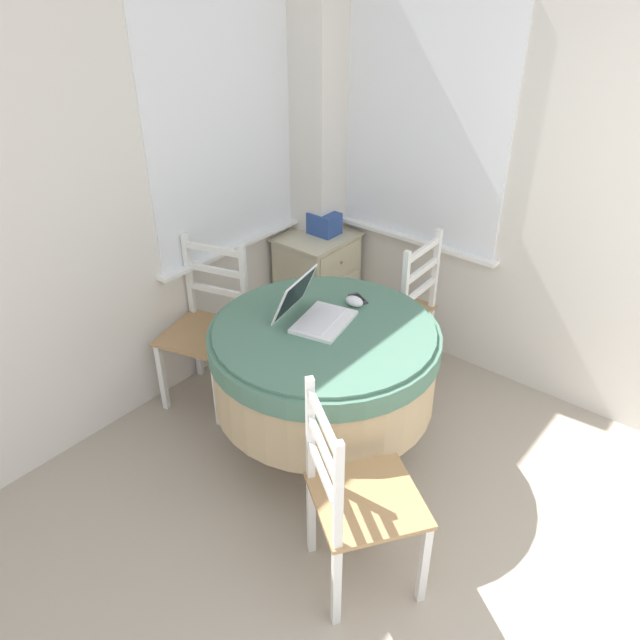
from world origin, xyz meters
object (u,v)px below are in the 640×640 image
(storage_box, at_px, (324,223))
(cell_phone, at_px, (358,299))
(dining_chair_camera_near, at_px, (356,500))
(round_dining_table, at_px, (324,360))
(dining_chair_near_right_window, at_px, (397,311))
(dining_chair_near_back_window, at_px, (207,329))
(laptop, at_px, (314,312))
(corner_cabinet, at_px, (317,282))
(computer_mouse, at_px, (354,301))

(storage_box, bearing_deg, cell_phone, -131.20)
(dining_chair_camera_near, bearing_deg, storage_box, 42.50)
(round_dining_table, xyz_separation_m, cell_phone, (0.33, 0.04, 0.20))
(cell_phone, height_order, storage_box, storage_box)
(dining_chair_near_right_window, relative_size, dining_chair_camera_near, 1.00)
(cell_phone, bearing_deg, dining_chair_near_back_window, 115.86)
(laptop, distance_m, dining_chair_near_back_window, 0.84)
(cell_phone, bearing_deg, laptop, 171.62)
(laptop, xyz_separation_m, cell_phone, (0.31, -0.05, -0.04))
(laptop, bearing_deg, dining_chair_near_back_window, 95.58)
(dining_chair_camera_near, height_order, corner_cabinet, dining_chair_camera_near)
(round_dining_table, distance_m, cell_phone, 0.39)
(dining_chair_near_back_window, xyz_separation_m, dining_chair_camera_near, (-0.50, -1.45, 0.00))
(dining_chair_camera_near, height_order, storage_box, dining_chair_camera_near)
(laptop, relative_size, dining_chair_near_right_window, 0.40)
(corner_cabinet, bearing_deg, storage_box, -10.20)
(dining_chair_near_right_window, relative_size, storage_box, 5.16)
(laptop, distance_m, dining_chair_camera_near, 0.98)
(round_dining_table, bearing_deg, computer_mouse, 3.32)
(cell_phone, relative_size, dining_chair_near_right_window, 0.14)
(corner_cabinet, bearing_deg, laptop, -141.32)
(dining_chair_near_back_window, bearing_deg, round_dining_table, -86.23)
(computer_mouse, distance_m, dining_chair_camera_near, 1.09)
(corner_cabinet, bearing_deg, dining_chair_camera_near, -136.16)
(computer_mouse, relative_size, dining_chair_near_back_window, 0.10)
(computer_mouse, bearing_deg, round_dining_table, -176.68)
(dining_chair_near_back_window, height_order, storage_box, dining_chair_near_back_window)
(computer_mouse, relative_size, dining_chair_near_right_window, 0.10)
(dining_chair_near_right_window, height_order, dining_chair_camera_near, same)
(dining_chair_near_back_window, relative_size, dining_chair_near_right_window, 1.00)
(dining_chair_near_right_window, distance_m, storage_box, 0.83)
(dining_chair_near_right_window, bearing_deg, laptop, -179.52)
(computer_mouse, bearing_deg, corner_cabinet, 49.83)
(computer_mouse, xyz_separation_m, dining_chair_near_right_window, (0.55, 0.07, -0.34))
(laptop, height_order, dining_chair_near_back_window, laptop)
(round_dining_table, distance_m, corner_cabinet, 1.30)
(computer_mouse, height_order, dining_chair_near_right_window, dining_chair_near_right_window)
(cell_phone, xyz_separation_m, dining_chair_camera_near, (-0.89, -0.66, -0.32))
(storage_box, bearing_deg, round_dining_table, -141.01)
(dining_chair_near_right_window, bearing_deg, dining_chair_camera_near, -152.70)
(cell_phone, height_order, dining_chair_near_right_window, dining_chair_near_right_window)
(dining_chair_near_right_window, xyz_separation_m, storage_box, (0.21, 0.74, 0.31))
(dining_chair_camera_near, bearing_deg, dining_chair_near_back_window, 70.98)
(cell_phone, xyz_separation_m, corner_cabinet, (0.63, 0.80, -0.43))
(cell_phone, xyz_separation_m, storage_box, (0.69, 0.79, -0.00))
(computer_mouse, xyz_separation_m, storage_box, (0.76, 0.81, -0.02))
(round_dining_table, relative_size, cell_phone, 8.69)
(laptop, height_order, storage_box, laptop)
(computer_mouse, bearing_deg, laptop, 164.74)
(laptop, distance_m, storage_box, 1.26)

